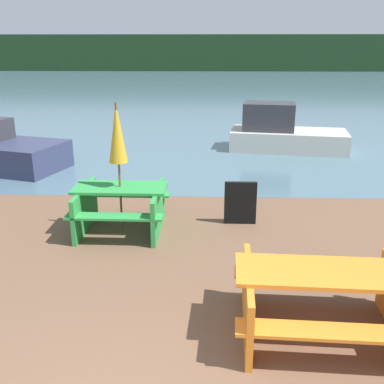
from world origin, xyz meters
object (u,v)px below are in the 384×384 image
picnic_table_orange (325,296)px  boat (283,133)px  signboard (240,203)px  picnic_table_green (121,204)px  umbrella_gold (117,134)px

picnic_table_orange → boat: 9.00m
signboard → picnic_table_orange: bearing=-77.9°
boat → signboard: size_ratio=4.69×
boat → signboard: boat is taller
picnic_table_orange → boat: bearing=83.8°
picnic_table_orange → picnic_table_green: (-2.67, 2.76, -0.00)m
umbrella_gold → boat: umbrella_gold is taller
picnic_table_orange → signboard: (-0.67, 3.13, -0.08)m
picnic_table_green → umbrella_gold: size_ratio=0.72×
picnic_table_orange → umbrella_gold: (-2.67, 2.76, 1.18)m
umbrella_gold → boat: bearing=59.6°
picnic_table_orange → picnic_table_green: size_ratio=1.28×
picnic_table_orange → umbrella_gold: 4.01m
picnic_table_green → boat: 7.18m
boat → picnic_table_green: bearing=-111.4°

